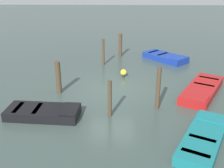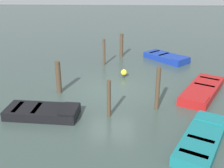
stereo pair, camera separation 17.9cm
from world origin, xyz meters
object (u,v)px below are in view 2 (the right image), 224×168
at_px(rowboat_blue, 166,57).
at_px(rowboat_black, 43,112).
at_px(rowboat_teal, 202,139).
at_px(mooring_piling_far_right, 104,52).
at_px(rowboat_red, 202,90).
at_px(mooring_piling_mid_right, 121,45).
at_px(mooring_piling_mid_left, 109,99).
at_px(mooring_piling_near_left, 58,77).
at_px(marker_buoy, 124,73).
at_px(mooring_piling_center, 158,89).

bearing_deg(rowboat_blue, rowboat_black, -80.28).
bearing_deg(rowboat_teal, mooring_piling_far_right, 52.18).
bearing_deg(rowboat_red, mooring_piling_mid_right, -118.73).
bearing_deg(mooring_piling_mid_left, mooring_piling_near_left, 47.60).
bearing_deg(rowboat_red, mooring_piling_far_right, -101.72).
distance_m(mooring_piling_mid_right, marker_buoy, 4.41).
distance_m(mooring_piling_mid_left, mooring_piling_center, 2.30).
relative_size(mooring_piling_near_left, mooring_piling_center, 0.84).
xyz_separation_m(rowboat_blue, rowboat_black, (-8.46, 6.58, 0.00)).
xyz_separation_m(mooring_piling_mid_right, mooring_piling_far_right, (-2.07, 1.15, 0.04)).
relative_size(mooring_piling_mid_right, mooring_piling_mid_left, 1.00).
xyz_separation_m(rowboat_blue, mooring_piling_near_left, (-5.87, 6.41, 0.63)).
distance_m(rowboat_blue, marker_buoy, 4.62).
relative_size(rowboat_black, mooring_piling_near_left, 1.90).
height_order(rowboat_red, mooring_piling_mid_left, mooring_piling_mid_left).
height_order(mooring_piling_mid_right, mooring_piling_far_right, mooring_piling_far_right).
xyz_separation_m(rowboat_red, mooring_piling_center, (-1.73, 2.53, 0.79)).
distance_m(rowboat_black, mooring_piling_center, 5.18).
bearing_deg(mooring_piling_mid_right, mooring_piling_far_right, 150.97).
bearing_deg(mooring_piling_far_right, rowboat_blue, -74.76).
height_order(rowboat_blue, mooring_piling_far_right, mooring_piling_far_right).
relative_size(mooring_piling_mid_left, mooring_piling_far_right, 0.95).
xyz_separation_m(rowboat_black, rowboat_red, (2.63, -7.57, -0.00)).
bearing_deg(rowboat_red, rowboat_blue, -141.09).
height_order(mooring_piling_mid_right, mooring_piling_mid_left, mooring_piling_mid_right).
distance_m(rowboat_blue, mooring_piling_mid_left, 9.15).
xyz_separation_m(mooring_piling_mid_left, mooring_piling_center, (0.79, -2.16, 0.17)).
bearing_deg(mooring_piling_mid_left, rowboat_red, -61.82).
xyz_separation_m(mooring_piling_mid_left, marker_buoy, (4.86, -0.67, -0.56)).
distance_m(rowboat_red, mooring_piling_mid_right, 7.95).
bearing_deg(rowboat_red, rowboat_black, -41.56).
xyz_separation_m(mooring_piling_mid_left, mooring_piling_far_right, (7.16, 0.66, 0.05)).
bearing_deg(mooring_piling_mid_right, marker_buoy, -177.69).
relative_size(rowboat_blue, mooring_piling_mid_right, 1.93).
height_order(mooring_piling_mid_right, marker_buoy, mooring_piling_mid_right).
distance_m(mooring_piling_center, marker_buoy, 4.40).
relative_size(rowboat_black, mooring_piling_mid_right, 1.91).
bearing_deg(mooring_piling_mid_left, marker_buoy, -7.85).
height_order(mooring_piling_near_left, mooring_piling_far_right, mooring_piling_far_right).
distance_m(rowboat_blue, mooring_piling_mid_right, 3.39).
bearing_deg(rowboat_blue, rowboat_red, -32.79).
bearing_deg(rowboat_blue, mooring_piling_mid_left, -66.31).
xyz_separation_m(rowboat_teal, mooring_piling_center, (2.80, 1.35, 0.79)).
height_order(mooring_piling_center, marker_buoy, mooring_piling_center).
distance_m(mooring_piling_mid_right, mooring_piling_near_left, 7.48).
bearing_deg(rowboat_teal, mooring_piling_mid_left, 87.95).
relative_size(mooring_piling_near_left, mooring_piling_mid_left, 1.01).
height_order(rowboat_blue, rowboat_black, same).
height_order(rowboat_teal, mooring_piling_near_left, mooring_piling_near_left).
distance_m(rowboat_teal, mooring_piling_mid_left, 4.09).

